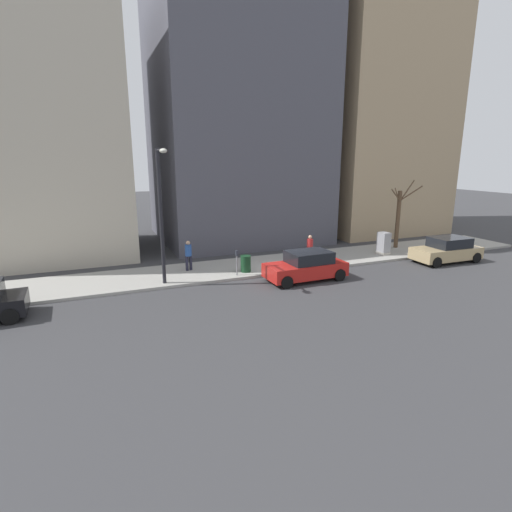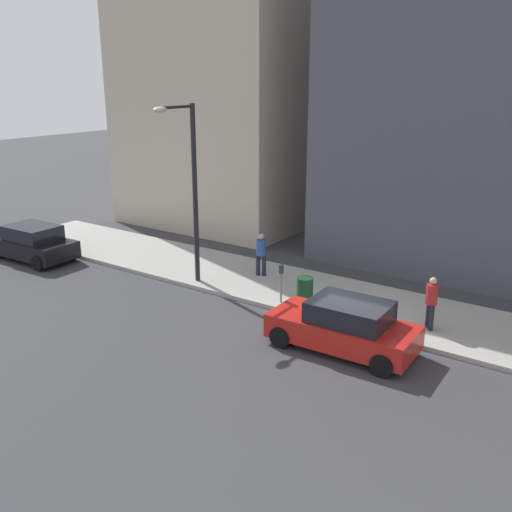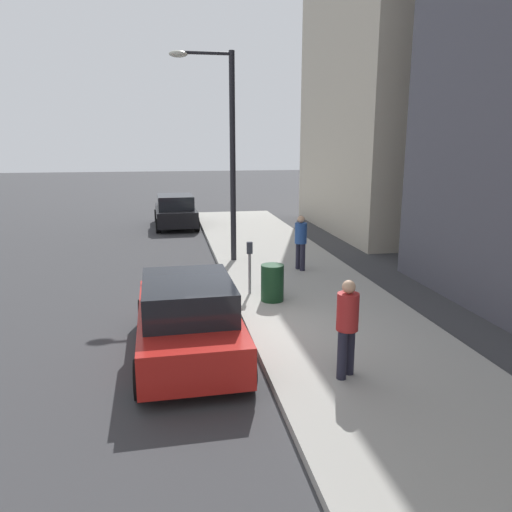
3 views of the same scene
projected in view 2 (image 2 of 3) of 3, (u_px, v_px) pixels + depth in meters
ground_plane at (347, 330)px, 17.70m from camera, size 120.00×120.00×0.00m
sidewalk at (373, 307)px, 19.25m from camera, size 4.00×36.00×0.15m
parked_car_red at (344, 326)px, 16.22m from camera, size 2.01×4.24×1.52m
parked_car_black at (31, 243)px, 24.35m from camera, size 2.05×4.26×1.52m
parking_meter at (281, 280)px, 19.23m from camera, size 0.14×0.10×1.35m
streetlamp at (190, 180)px, 20.25m from camera, size 1.97×0.32×6.50m
trash_bin at (305, 290)px, 19.33m from camera, size 0.56×0.56×0.90m
pedestrian_near_meter at (431, 300)px, 17.19m from camera, size 0.36×0.36×1.66m
pedestrian_midblock at (261, 252)px, 21.86m from camera, size 0.36×0.39×1.66m
office_tower_right at (235, 70)px, 29.85m from camera, size 9.57×9.57×15.70m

